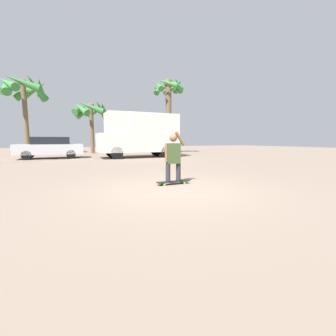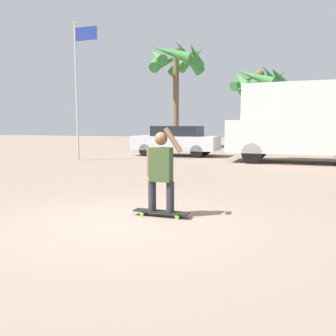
# 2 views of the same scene
# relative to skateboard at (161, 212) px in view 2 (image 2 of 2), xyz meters

# --- Properties ---
(ground_plane) EXTENTS (80.00, 80.00, 0.00)m
(ground_plane) POSITION_rel_skateboard_xyz_m (-0.31, -0.58, -0.08)
(ground_plane) COLOR gray
(skateboard) EXTENTS (1.02, 0.23, 0.09)m
(skateboard) POSITION_rel_skateboard_xyz_m (0.00, 0.00, 0.00)
(skateboard) COLOR black
(skateboard) RESTS_ON ground_plane
(person_skateboarder) EXTENTS (0.66, 0.23, 1.49)m
(person_skateboarder) POSITION_rel_skateboard_xyz_m (-0.00, 0.00, 0.80)
(person_skateboarder) COLOR #28282D
(person_skateboarder) RESTS_ON skateboard
(camper_van) EXTENTS (5.98, 2.21, 3.30)m
(camper_van) POSITION_rel_skateboard_xyz_m (2.38, 10.63, 1.71)
(camper_van) COLOR black
(camper_van) RESTS_ON ground_plane
(parked_car_silver) EXTENTS (4.40, 1.78, 1.54)m
(parked_car_silver) POSITION_rel_skateboard_xyz_m (-3.86, 12.27, 0.73)
(parked_car_silver) COLOR black
(parked_car_silver) RESTS_ON ground_plane
(palm_tree_center_background) EXTENTS (3.69, 3.63, 5.18)m
(palm_tree_center_background) POSITION_rel_skateboard_xyz_m (-0.33, 17.81, 4.10)
(palm_tree_center_background) COLOR brown
(palm_tree_center_background) RESTS_ON ground_plane
(palm_tree_far_left) EXTENTS (4.32, 4.32, 7.13)m
(palm_tree_far_left) POSITION_rel_skateboard_xyz_m (-6.02, 18.78, 5.85)
(palm_tree_far_left) COLOR brown
(palm_tree_far_left) RESTS_ON ground_plane
(flagpole) EXTENTS (1.15, 0.12, 6.08)m
(flagpole) POSITION_rel_skateboard_xyz_m (-7.17, 8.49, 3.49)
(flagpole) COLOR #B7B7BC
(flagpole) RESTS_ON ground_plane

